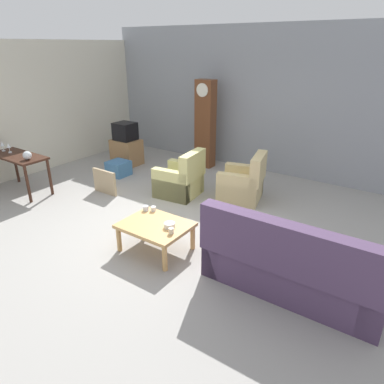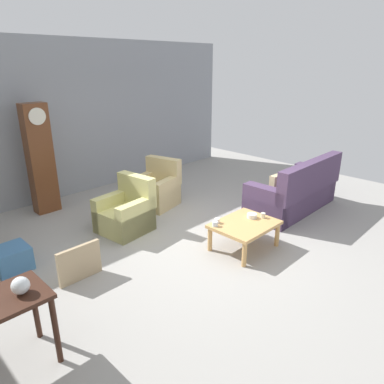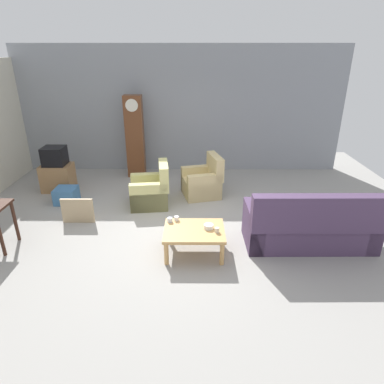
# 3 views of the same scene
# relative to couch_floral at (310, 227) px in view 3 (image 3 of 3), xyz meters

# --- Properties ---
(ground_plane) EXTENTS (10.40, 10.40, 0.00)m
(ground_plane) POSITION_rel_couch_floral_xyz_m (-2.26, 0.38, -0.35)
(ground_plane) COLOR #999691
(garage_door_wall) EXTENTS (8.40, 0.16, 3.20)m
(garage_door_wall) POSITION_rel_couch_floral_xyz_m (-2.26, 3.98, 1.25)
(garage_door_wall) COLOR gray
(garage_door_wall) RESTS_ON ground_plane
(couch_floral) EXTENTS (2.11, 0.90, 1.04)m
(couch_floral) POSITION_rel_couch_floral_xyz_m (0.00, 0.00, 0.00)
(couch_floral) COLOR #4C3856
(couch_floral) RESTS_ON ground_plane
(armchair_olive_near) EXTENTS (0.87, 0.85, 0.92)m
(armchair_olive_near) POSITION_rel_couch_floral_xyz_m (-2.82, 1.58, -0.05)
(armchair_olive_near) COLOR #CCC67A
(armchair_olive_near) RESTS_ON ground_plane
(armchair_olive_far) EXTENTS (0.95, 0.93, 0.92)m
(armchair_olive_far) POSITION_rel_couch_floral_xyz_m (-1.72, 2.10, -0.05)
(armchair_olive_far) COLOR #D1BB80
(armchair_olive_far) RESTS_ON ground_plane
(coffee_table_wood) EXTENTS (0.96, 0.76, 0.43)m
(coffee_table_wood) POSITION_rel_couch_floral_xyz_m (-1.92, -0.23, 0.01)
(coffee_table_wood) COLOR tan
(coffee_table_wood) RESTS_ON ground_plane
(grandfather_clock) EXTENTS (0.44, 0.30, 2.05)m
(grandfather_clock) POSITION_rel_couch_floral_xyz_m (-3.41, 3.38, 0.68)
(grandfather_clock) COLOR brown
(grandfather_clock) RESTS_ON ground_plane
(tv_stand_cabinet) EXTENTS (0.68, 0.52, 0.62)m
(tv_stand_cabinet) POSITION_rel_couch_floral_xyz_m (-5.09, 2.40, -0.04)
(tv_stand_cabinet) COLOR #997047
(tv_stand_cabinet) RESTS_ON ground_plane
(tv_crt) EXTENTS (0.48, 0.44, 0.42)m
(tv_crt) POSITION_rel_couch_floral_xyz_m (-5.09, 2.40, 0.48)
(tv_crt) COLOR black
(tv_crt) RESTS_ON tv_stand_cabinet
(framed_picture_leaning) EXTENTS (0.60, 0.05, 0.49)m
(framed_picture_leaning) POSITION_rel_couch_floral_xyz_m (-4.12, 0.79, -0.11)
(framed_picture_leaning) COLOR tan
(framed_picture_leaning) RESTS_ON ground_plane
(storage_box_blue) EXTENTS (0.45, 0.44, 0.33)m
(storage_box_blue) POSITION_rel_couch_floral_xyz_m (-4.67, 1.69, -0.19)
(storage_box_blue) COLOR teal
(storage_box_blue) RESTS_ON ground_plane
(cup_white_porcelain) EXTENTS (0.08, 0.08, 0.07)m
(cup_white_porcelain) POSITION_rel_couch_floral_xyz_m (-2.21, 0.07, 0.11)
(cup_white_porcelain) COLOR white
(cup_white_porcelain) RESTS_ON coffee_table_wood
(cup_blue_rimmed) EXTENTS (0.09, 0.09, 0.08)m
(cup_blue_rimmed) POSITION_rel_couch_floral_xyz_m (-2.32, 0.02, 0.11)
(cup_blue_rimmed) COLOR silver
(cup_blue_rimmed) RESTS_ON coffee_table_wood
(cup_cream_tall) EXTENTS (0.07, 0.07, 0.08)m
(cup_cream_tall) POSITION_rel_couch_floral_xyz_m (-1.56, -0.32, 0.11)
(cup_cream_tall) COLOR beige
(cup_cream_tall) RESTS_ON coffee_table_wood
(bowl_white_stacked) EXTENTS (0.15, 0.15, 0.07)m
(bowl_white_stacked) POSITION_rel_couch_floral_xyz_m (-1.69, -0.20, 0.11)
(bowl_white_stacked) COLOR white
(bowl_white_stacked) RESTS_ON coffee_table_wood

